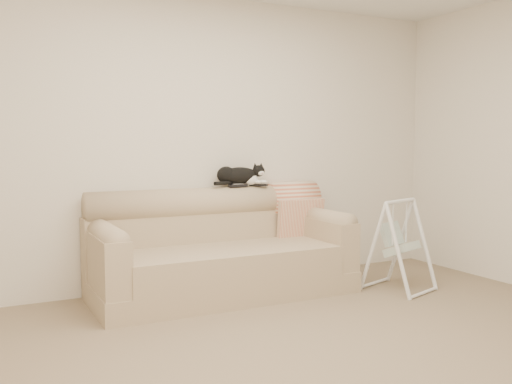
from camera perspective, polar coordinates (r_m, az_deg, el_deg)
ground_plane at (r=3.65m, az=6.91°, el=-15.87°), size 5.00×5.00×0.00m
room_shell at (r=3.42m, az=7.18°, el=8.78°), size 5.04×4.04×2.60m
sofa at (r=4.93m, az=-3.62°, el=-6.11°), size 2.20×0.93×0.90m
remote_a at (r=5.17m, az=-1.82°, el=0.67°), size 0.18×0.06×0.03m
remote_b at (r=5.26m, az=0.26°, el=0.72°), size 0.15×0.15×0.02m
tuxedo_cat at (r=5.20m, az=-1.67°, el=1.67°), size 0.52×0.21×0.21m
throw_blanket at (r=5.46m, az=3.72°, el=-1.05°), size 0.47×0.38×0.58m
baby_swing at (r=5.18m, az=14.06°, el=-5.13°), size 0.63×0.65×0.81m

